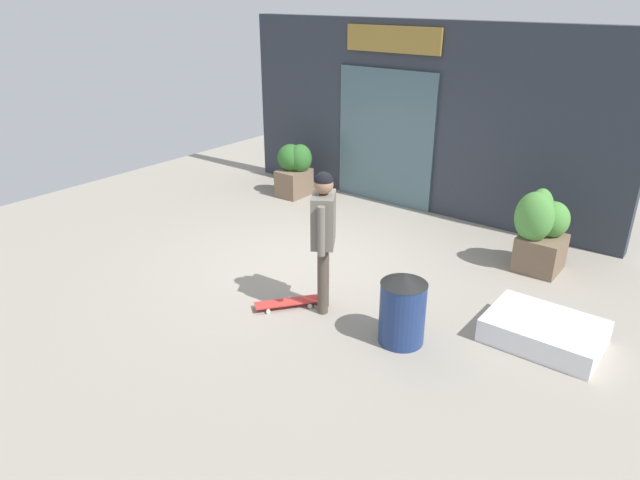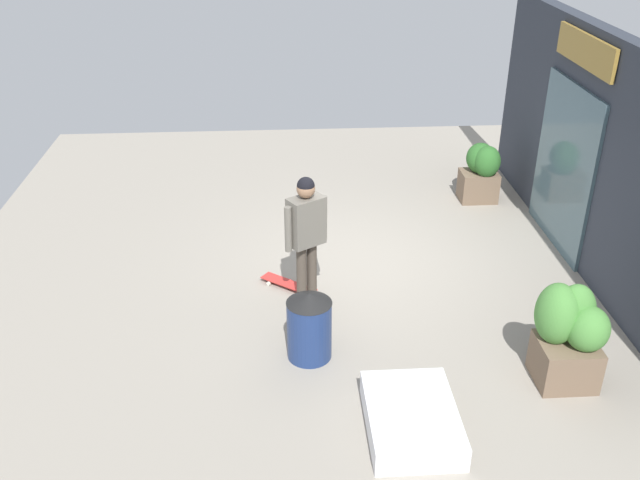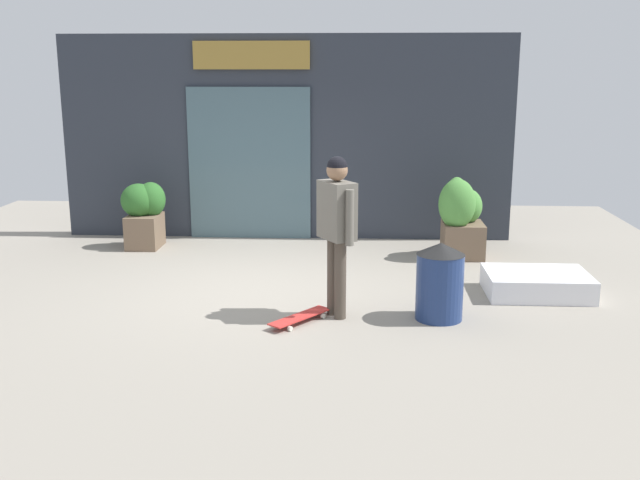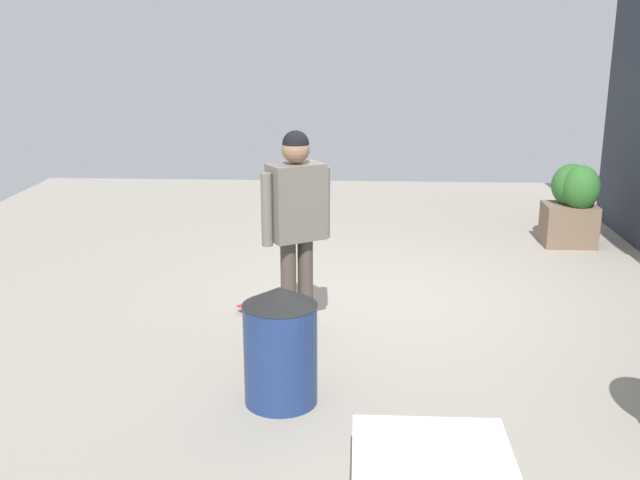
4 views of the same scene
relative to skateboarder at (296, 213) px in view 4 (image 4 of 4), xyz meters
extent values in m
plane|color=gray|center=(-0.95, 1.00, -1.10)|extent=(12.00, 12.00, 0.00)
cylinder|color=#4C4238|center=(0.04, -0.07, -0.66)|extent=(0.13, 0.13, 0.89)
cylinder|color=#4C4238|center=(-0.04, 0.07, -0.66)|extent=(0.13, 0.13, 0.89)
cube|color=#6B665B|center=(0.00, 0.00, 0.10)|extent=(0.46, 0.51, 0.63)
cylinder|color=#6B665B|center=(0.14, -0.23, 0.06)|extent=(0.09, 0.09, 0.60)
cylinder|color=#6B665B|center=(-0.14, 0.23, 0.06)|extent=(0.09, 0.09, 0.60)
sphere|color=#997051|center=(0.00, 0.00, 0.53)|extent=(0.23, 0.23, 0.23)
sphere|color=black|center=(0.00, 0.00, 0.57)|extent=(0.22, 0.22, 0.22)
cube|color=red|center=(-0.39, -0.23, -1.04)|extent=(0.65, 0.77, 0.02)
cylinder|color=silver|center=(-0.47, -0.50, -1.08)|extent=(0.06, 0.06, 0.05)
cylinder|color=silver|center=(-0.63, -0.38, -1.08)|extent=(0.06, 0.06, 0.05)
cylinder|color=silver|center=(-0.14, -0.08, -1.08)|extent=(0.06, 0.06, 0.05)
cylinder|color=silver|center=(-0.30, 0.04, -1.08)|extent=(0.06, 0.06, 0.05)
cube|color=brown|center=(-3.06, 3.08, -0.85)|extent=(0.48, 0.62, 0.51)
ellipsoid|color=#2D6628|center=(-2.96, 3.16, -0.37)|extent=(0.44, 0.44, 0.54)
ellipsoid|color=#2D6628|center=(-3.14, 3.09, -0.37)|extent=(0.54, 0.48, 0.52)
cylinder|color=navy|center=(1.13, -0.02, -0.74)|extent=(0.52, 0.52, 0.73)
cone|color=black|center=(1.13, -0.02, -0.31)|extent=(0.53, 0.53, 0.13)
camera|label=1|loc=(3.76, -4.94, 2.57)|focal=32.10mm
camera|label=2|loc=(7.71, -0.32, 3.93)|focal=39.19mm
camera|label=3|loc=(0.25, -7.70, 1.57)|focal=40.86mm
camera|label=4|loc=(5.93, 0.51, 1.45)|focal=42.01mm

